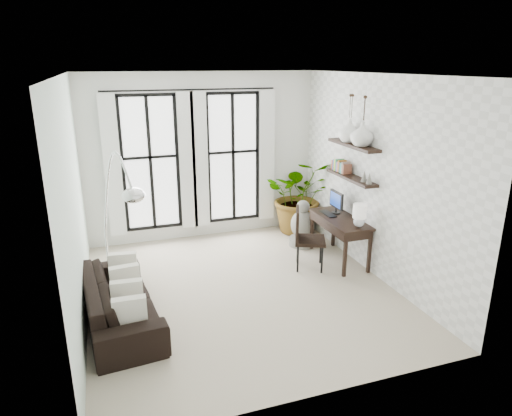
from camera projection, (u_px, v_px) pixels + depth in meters
name	position (u px, v px, depth m)	size (l,w,h in m)	color
floor	(241.00, 290.00, 7.05)	(5.00, 5.00, 0.00)	#B4A58F
ceiling	(239.00, 74.00, 6.07)	(5.00, 5.00, 0.00)	white
wall_left	(73.00, 205.00, 5.87)	(5.00, 5.00, 0.00)	silver
wall_right	(375.00, 178.00, 7.24)	(5.00, 5.00, 0.00)	white
wall_back	(203.00, 157.00, 8.81)	(4.50, 4.50, 0.00)	white
windows	(193.00, 161.00, 8.70)	(3.26, 0.13, 2.65)	white
wall_shelves	(351.00, 164.00, 7.65)	(0.25, 1.30, 0.60)	black
sofa	(120.00, 300.00, 6.10)	(2.18, 0.85, 0.64)	black
throw_pillows	(126.00, 287.00, 6.08)	(0.40, 1.52, 0.40)	silver
plant	(300.00, 195.00, 9.27)	(1.39, 1.20, 1.54)	#2D7228
desk	(341.00, 222.00, 7.83)	(0.57, 1.34, 1.18)	black
desk_chair	(304.00, 235.00, 7.64)	(0.65, 0.65, 1.05)	black
arc_lamp	(116.00, 188.00, 6.14)	(0.72, 1.21, 2.26)	silver
buddha	(302.00, 227.00, 8.65)	(0.50, 0.50, 0.90)	gray
vase_a	(362.00, 134.00, 7.23)	(0.37, 0.37, 0.38)	white
vase_b	(349.00, 131.00, 7.59)	(0.37, 0.37, 0.38)	white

